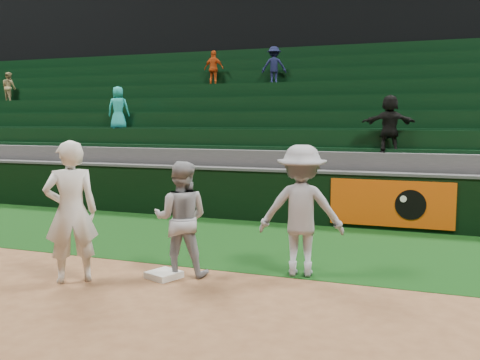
% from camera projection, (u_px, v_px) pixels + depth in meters
% --- Properties ---
extents(ground, '(70.00, 70.00, 0.00)m').
position_uv_depth(ground, '(152.00, 282.00, 7.89)').
color(ground, brown).
rests_on(ground, ground).
extents(foul_grass, '(36.00, 4.20, 0.01)m').
position_uv_depth(foul_grass, '(227.00, 240.00, 10.69)').
color(foul_grass, black).
rests_on(foul_grass, ground).
extents(upper_deck, '(40.00, 12.00, 12.00)m').
position_uv_depth(upper_deck, '(347.00, 38.00, 23.50)').
color(upper_deck, black).
rests_on(upper_deck, ground).
extents(first_base, '(0.56, 0.56, 0.10)m').
position_uv_depth(first_base, '(164.00, 275.00, 8.10)').
color(first_base, white).
rests_on(first_base, ground).
extents(first_baseman, '(0.90, 0.88, 2.09)m').
position_uv_depth(first_baseman, '(71.00, 212.00, 7.82)').
color(first_baseman, silver).
rests_on(first_baseman, ground).
extents(baserunner, '(1.00, 0.86, 1.77)m').
position_uv_depth(baserunner, '(181.00, 219.00, 8.17)').
color(baserunner, '#999BA3').
rests_on(baserunner, ground).
extents(base_coach, '(1.41, 0.98, 2.00)m').
position_uv_depth(base_coach, '(301.00, 211.00, 8.15)').
color(base_coach, '#91939D').
rests_on(base_coach, foul_grass).
extents(field_wall, '(36.00, 0.45, 1.25)m').
position_uv_depth(field_wall, '(262.00, 194.00, 12.66)').
color(field_wall, black).
rests_on(field_wall, ground).
extents(stadium_seating, '(36.00, 5.95, 4.85)m').
position_uv_depth(stadium_seating, '(300.00, 143.00, 16.07)').
color(stadium_seating, '#3D3D40').
rests_on(stadium_seating, ground).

